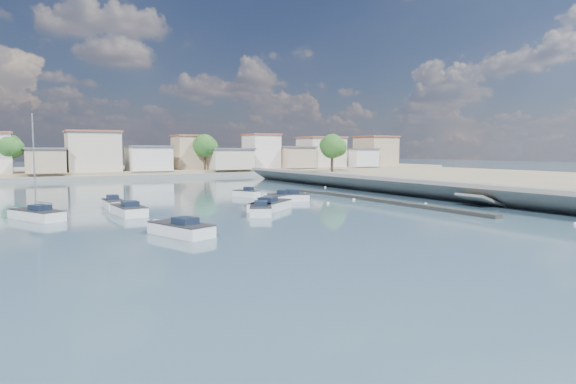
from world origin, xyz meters
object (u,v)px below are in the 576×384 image
object	(u,v)px
motorboat_f	(245,194)
motorboat_h	(272,205)
motorboat_b	(261,210)
motorboat_g	(114,204)
motorboat_a	(178,229)
motorboat_c	(286,198)
sailboat	(35,214)
motorboat_e	(128,210)
motorboat_d	(281,198)

from	to	relation	value
motorboat_f	motorboat_h	xyz separation A→B (m)	(-2.78, -12.54, 0.00)
motorboat_b	motorboat_g	world-z (taller)	same
motorboat_g	motorboat_a	bearing A→B (deg)	-85.89
motorboat_b	motorboat_c	xyz separation A→B (m)	(7.33, 8.66, 0.00)
motorboat_a	sailboat	world-z (taller)	sailboat
sailboat	motorboat_a	bearing A→B (deg)	-57.33
motorboat_g	sailboat	xyz separation A→B (m)	(-7.12, -4.84, 0.04)
motorboat_e	sailboat	size ratio (longest dim) A/B	0.65
motorboat_b	motorboat_e	world-z (taller)	same
motorboat_a	motorboat_h	size ratio (longest dim) A/B	0.96
sailboat	motorboat_c	bearing A→B (deg)	5.75
motorboat_b	motorboat_g	bearing A→B (deg)	134.98
motorboat_d	motorboat_h	bearing A→B (deg)	-125.85
motorboat_b	sailboat	distance (m)	19.06
motorboat_c	motorboat_f	xyz separation A→B (m)	(-2.12, 6.52, -0.00)
motorboat_f	motorboat_h	bearing A→B (deg)	-102.48
motorboat_a	motorboat_b	xyz separation A→B (m)	(9.65, 7.01, -0.00)
motorboat_c	motorboat_a	bearing A→B (deg)	-137.31
motorboat_d	motorboat_e	size ratio (longest dim) A/B	0.82
motorboat_b	sailboat	xyz separation A→B (m)	(-18.05, 6.10, 0.04)
motorboat_c	motorboat_h	bearing A→B (deg)	-129.12
motorboat_b	motorboat_e	xyz separation A→B (m)	(-10.64, 5.52, 0.00)
motorboat_c	sailboat	xyz separation A→B (m)	(-25.39, -2.56, 0.04)
motorboat_d	motorboat_e	bearing A→B (deg)	-171.30
motorboat_c	motorboat_e	distance (m)	18.24
motorboat_c	motorboat_g	world-z (taller)	same
motorboat_a	motorboat_c	world-z (taller)	same
motorboat_c	motorboat_e	xyz separation A→B (m)	(-17.97, -3.14, -0.00)
motorboat_h	motorboat_e	bearing A→B (deg)	167.55
motorboat_a	motorboat_e	bearing A→B (deg)	94.51
motorboat_b	motorboat_f	xyz separation A→B (m)	(5.21, 15.18, 0.00)
motorboat_h	motorboat_c	bearing A→B (deg)	50.88
motorboat_e	sailboat	distance (m)	7.44
motorboat_a	motorboat_g	xyz separation A→B (m)	(-1.29, 17.95, 0.00)
motorboat_b	motorboat_g	size ratio (longest dim) A/B	1.05
motorboat_a	sailboat	size ratio (longest dim) A/B	0.63
motorboat_f	motorboat_g	xyz separation A→B (m)	(-16.15, -4.23, 0.00)
motorboat_e	motorboat_f	distance (m)	18.56
motorboat_e	motorboat_f	xyz separation A→B (m)	(15.85, 9.66, -0.00)
motorboat_d	motorboat_e	world-z (taller)	same
motorboat_c	sailboat	bearing A→B (deg)	-174.25
motorboat_g	sailboat	size ratio (longest dim) A/B	0.54
motorboat_f	motorboat_g	bearing A→B (deg)	-165.31
motorboat_c	motorboat_h	size ratio (longest dim) A/B	0.88
motorboat_c	motorboat_h	world-z (taller)	same
motorboat_h	motorboat_f	bearing A→B (deg)	77.52
motorboat_a	motorboat_b	size ratio (longest dim) A/B	1.11
motorboat_c	motorboat_g	bearing A→B (deg)	172.87
motorboat_h	motorboat_g	bearing A→B (deg)	148.14
motorboat_c	sailboat	size ratio (longest dim) A/B	0.58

